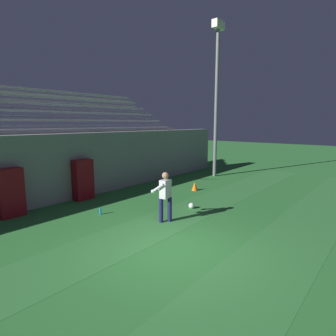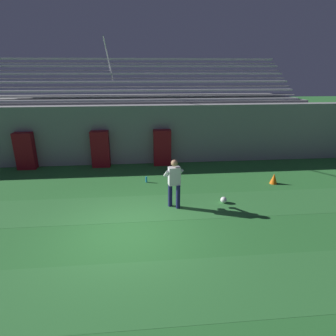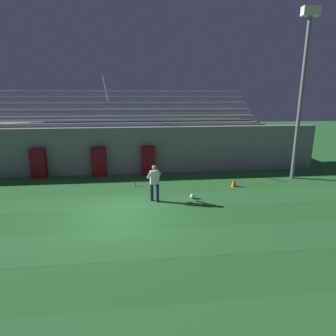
% 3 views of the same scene
% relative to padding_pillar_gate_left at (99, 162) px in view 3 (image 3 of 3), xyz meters
% --- Properties ---
extents(ground_plane, '(80.00, 80.00, 0.00)m').
position_rel_padding_pillar_gate_left_xyz_m(ground_plane, '(1.45, -5.95, -0.85)').
color(ground_plane, '#2D7533').
extents(turf_stripe_mid, '(28.00, 1.88, 0.01)m').
position_rel_padding_pillar_gate_left_xyz_m(turf_stripe_mid, '(1.45, -8.20, -0.85)').
color(turf_stripe_mid, '#337A38').
rests_on(turf_stripe_mid, ground).
extents(turf_stripe_far, '(28.00, 1.88, 0.01)m').
position_rel_padding_pillar_gate_left_xyz_m(turf_stripe_far, '(1.45, -4.44, -0.85)').
color(turf_stripe_far, '#337A38').
rests_on(turf_stripe_far, ground).
extents(back_wall, '(24.00, 0.60, 2.80)m').
position_rel_padding_pillar_gate_left_xyz_m(back_wall, '(1.45, 0.55, 0.55)').
color(back_wall, gray).
rests_on(back_wall, ground).
extents(padding_pillar_gate_left, '(0.82, 0.44, 1.70)m').
position_rel_padding_pillar_gate_left_xyz_m(padding_pillar_gate_left, '(0.00, 0.00, 0.00)').
color(padding_pillar_gate_left, maroon).
rests_on(padding_pillar_gate_left, ground).
extents(padding_pillar_gate_right, '(0.82, 0.44, 1.70)m').
position_rel_padding_pillar_gate_left_xyz_m(padding_pillar_gate_right, '(2.90, 0.00, 0.00)').
color(padding_pillar_gate_right, maroon).
rests_on(padding_pillar_gate_right, ground).
extents(padding_pillar_far_left, '(0.82, 0.44, 1.70)m').
position_rel_padding_pillar_gate_left_xyz_m(padding_pillar_far_left, '(-3.39, 0.00, 0.00)').
color(padding_pillar_far_left, maroon).
rests_on(padding_pillar_far_left, ground).
extents(bleacher_stand, '(18.00, 4.75, 5.83)m').
position_rel_padding_pillar_gate_left_xyz_m(bleacher_stand, '(1.45, 3.24, 0.66)').
color(bleacher_stand, gray).
rests_on(bleacher_stand, ground).
extents(floodlight_pole, '(0.90, 0.36, 8.94)m').
position_rel_padding_pillar_gate_left_xyz_m(floodlight_pole, '(11.09, -1.67, 4.72)').
color(floodlight_pole, slate).
rests_on(floodlight_pole, ground).
extents(goalkeeper, '(0.63, 0.59, 1.67)m').
position_rel_padding_pillar_gate_left_xyz_m(goalkeeper, '(2.97, -4.47, 0.10)').
color(goalkeeper, '#19194C').
rests_on(goalkeeper, ground).
extents(soccer_ball, '(0.22, 0.22, 0.22)m').
position_rel_padding_pillar_gate_left_xyz_m(soccer_ball, '(4.72, -4.33, -0.74)').
color(soccer_ball, white).
rests_on(soccer_ball, ground).
extents(traffic_cone, '(0.30, 0.30, 0.42)m').
position_rel_padding_pillar_gate_left_xyz_m(traffic_cone, '(7.22, -2.81, -0.64)').
color(traffic_cone, orange).
rests_on(traffic_cone, ground).
extents(water_bottle, '(0.07, 0.07, 0.24)m').
position_rel_padding_pillar_gate_left_xyz_m(water_bottle, '(2.08, -2.20, -0.73)').
color(water_bottle, '#1E8CD8').
rests_on(water_bottle, ground).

